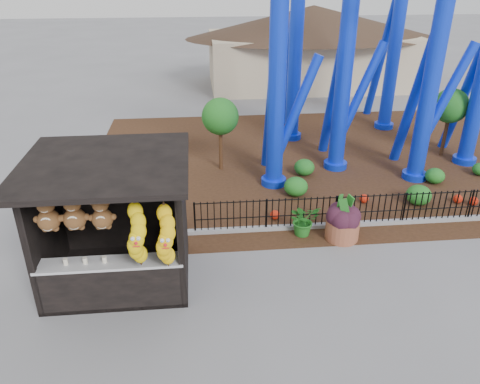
{
  "coord_description": "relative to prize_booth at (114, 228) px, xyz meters",
  "views": [
    {
      "loc": [
        -1.05,
        -8.29,
        6.87
      ],
      "look_at": [
        -0.09,
        1.5,
        2.0
      ],
      "focal_mm": 35.0,
      "sensor_mm": 36.0,
      "label": 1
    }
  ],
  "objects": [
    {
      "name": "ground",
      "position": [
        2.97,
        -0.9,
        -1.53
      ],
      "size": [
        120.0,
        120.0,
        0.0
      ],
      "primitive_type": "plane",
      "color": "slate",
      "rests_on": "ground"
    },
    {
      "name": "mulch_bed",
      "position": [
        6.97,
        7.1,
        -1.52
      ],
      "size": [
        18.0,
        12.0,
        0.02
      ],
      "primitive_type": "cube",
      "color": "#331E11",
      "rests_on": "ground"
    },
    {
      "name": "curb",
      "position": [
        6.97,
        2.1,
        -1.47
      ],
      "size": [
        18.0,
        0.18,
        0.12
      ],
      "primitive_type": "cube",
      "color": "gray",
      "rests_on": "ground"
    },
    {
      "name": "prize_booth",
      "position": [
        0.0,
        0.0,
        0.0
      ],
      "size": [
        3.5,
        3.4,
        3.12
      ],
      "color": "black",
      "rests_on": "ground"
    },
    {
      "name": "picket_fence",
      "position": [
        7.87,
        2.1,
        -1.03
      ],
      "size": [
        12.2,
        0.06,
        1.0
      ],
      "primitive_type": null,
      "color": "black",
      "rests_on": "ground"
    },
    {
      "name": "terracotta_planter",
      "position": [
        5.78,
        1.48,
        -1.25
      ],
      "size": [
        1.02,
        1.02,
        0.57
      ],
      "primitive_type": "cylinder",
      "rotation": [
        0.0,
        0.0,
        0.12
      ],
      "color": "brown",
      "rests_on": "ground"
    },
    {
      "name": "planter_foliage",
      "position": [
        5.78,
        1.48,
        -0.65
      ],
      "size": [
        0.7,
        0.7,
        0.64
      ],
      "primitive_type": "ellipsoid",
      "color": "#2F1320",
      "rests_on": "terracotta_planter"
    },
    {
      "name": "potted_plant",
      "position": [
        4.77,
        1.8,
        -1.07
      ],
      "size": [
        1.0,
        0.92,
        0.93
      ],
      "primitive_type": "imported",
      "rotation": [
        0.0,
        0.0,
        0.27
      ],
      "color": "#295F1C",
      "rests_on": "ground"
    },
    {
      "name": "landscaping",
      "position": [
        7.63,
        4.35,
        -1.24
      ],
      "size": [
        8.21,
        3.56,
        0.62
      ],
      "color": "#1D601C",
      "rests_on": "mulch_bed"
    },
    {
      "name": "pavilion",
      "position": [
        8.97,
        19.1,
        1.53
      ],
      "size": [
        15.0,
        15.0,
        4.8
      ],
      "color": "#BFAD8C",
      "rests_on": "ground"
    }
  ]
}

